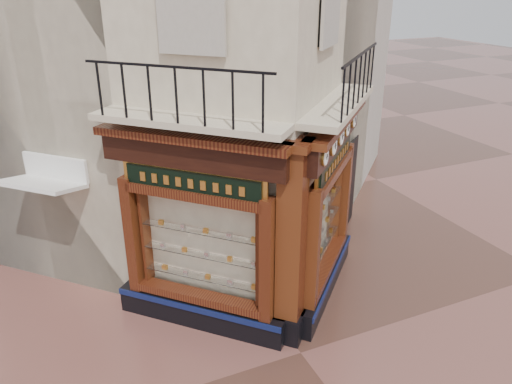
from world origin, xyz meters
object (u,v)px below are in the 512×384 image
corner_pilaster (291,249)px  clock_c (341,136)px  clock_b (333,146)px  signboard_right (335,160)px  clock_a (325,157)px  clock_d (347,128)px  clock_e (354,120)px  signboard_left (192,182)px  awning (62,296)px

corner_pilaster → clock_c: (1.47, 0.87, 1.67)m
clock_b → signboard_right: bearing=8.7°
clock_a → clock_d: clock_d is taller
clock_c → clock_e: (0.91, 0.91, 0.00)m
clock_e → clock_c: bearing=180.0°
signboard_left → clock_b: bearing=-148.3°
corner_pilaster → clock_c: corner_pilaster is taller
clock_b → signboard_left: (-2.49, 0.59, -0.52)m
clock_e → corner_pilaster: bearing=171.7°
clock_e → signboard_left: (-3.84, -0.76, -0.52)m
awning → signboard_right: bearing=-157.2°
clock_a → clock_e: (1.80, 1.80, 0.00)m
corner_pilaster → clock_d: size_ratio=11.72×
signboard_left → clock_a: bearing=-162.0°
clock_c → clock_d: clock_c is taller
corner_pilaster → clock_a: corner_pilaster is taller
signboard_right → signboard_left: bearing=135.0°
clock_a → signboard_left: clock_a is taller
corner_pilaster → clock_a: (0.58, -0.03, 1.67)m
clock_c → awning: size_ratio=0.24×
awning → signboard_left: bearing=-176.8°
clock_d → signboard_right: size_ratio=0.17×
clock_d → clock_e: 0.70m
clock_b → clock_c: size_ratio=1.00×
clock_b → awning: (-4.95, 2.79, -3.62)m
clock_d → signboard_right: clock_d is taller
awning → signboard_left: size_ratio=0.77×
clock_c → clock_d: (0.41, 0.41, -0.00)m
clock_c → clock_d: size_ratio=1.10×
clock_c → awning: clock_c is taller
clock_e → signboard_right: bearing=174.7°
signboard_left → signboard_right: (2.92, -0.00, -0.00)m
signboard_left → clock_e: bearing=-123.8°
clock_a → signboard_right: bearing=4.6°
clock_d → clock_e: clock_e is taller
clock_b → clock_c: 0.63m
clock_a → clock_b: 0.64m
clock_e → signboard_right: clock_e is taller
clock_c → clock_d: bearing=-0.0°
clock_d → signboard_left: bearing=139.5°
clock_e → awning: (-6.30, 1.43, -3.62)m
awning → signboard_right: (5.38, -2.20, 3.10)m
clock_b → signboard_right: clock_b is taller
clock_b → clock_c: (0.45, 0.45, 0.00)m
clock_b → clock_c: same height
clock_a → clock_b: size_ratio=0.89×
clock_b → signboard_right: size_ratio=0.19×
clock_a → clock_c: 1.27m
clock_c → clock_e: bearing=-0.0°
corner_pilaster → signboard_left: 2.12m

